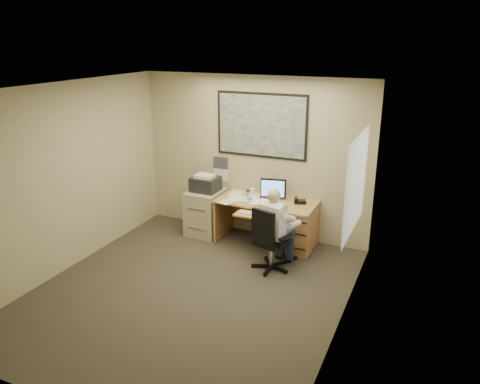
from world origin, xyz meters
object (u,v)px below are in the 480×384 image
at_px(desk, 286,222).
at_px(filing_cabinet, 206,208).
at_px(person, 273,229).
at_px(office_chair, 271,252).

bearing_deg(desk, filing_cabinet, -179.02).
relative_size(filing_cabinet, person, 0.87).
bearing_deg(office_chair, person, 116.50).
bearing_deg(desk, office_chair, -86.17).
distance_m(desk, person, 0.81).
relative_size(desk, filing_cabinet, 1.50).
height_order(desk, office_chair, desk).
height_order(desk, person, person).
xyz_separation_m(office_chair, person, (-0.01, 0.07, 0.33)).
distance_m(desk, office_chair, 0.87).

